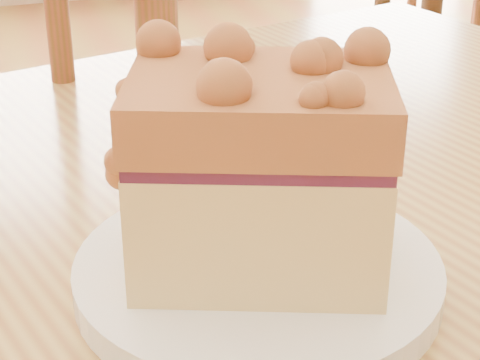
% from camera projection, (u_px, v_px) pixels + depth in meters
% --- Properties ---
extents(cafe_chair_main, '(0.54, 0.54, 1.01)m').
position_uv_depth(cafe_chair_main, '(10.00, 229.00, 0.99)').
color(cafe_chair_main, brown).
rests_on(cafe_chair_main, ground).
extents(plate, '(0.20, 0.20, 0.02)m').
position_uv_depth(plate, '(258.00, 274.00, 0.45)').
color(plate, white).
rests_on(plate, cafe_table_main).
extents(cake_slice, '(0.15, 0.14, 0.12)m').
position_uv_depth(cake_slice, '(259.00, 164.00, 0.42)').
color(cake_slice, '#D6BC79').
rests_on(cake_slice, plate).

